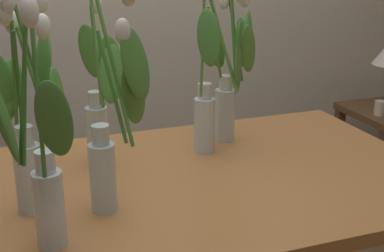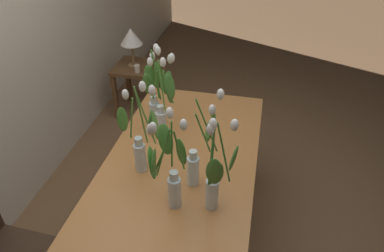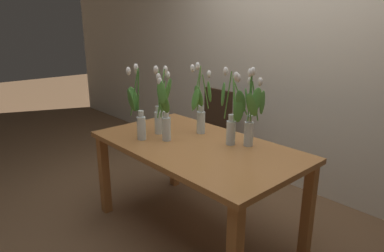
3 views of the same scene
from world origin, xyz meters
name	(u,v)px [view 1 (image 1 of 3)]	position (x,y,z in m)	size (l,w,h in m)	color
dining_table	(169,209)	(0.00, 0.00, 0.65)	(1.60, 0.90, 0.74)	#B7753D
tulip_vase_0	(112,142)	(-0.19, -0.14, 0.93)	(0.16, 0.17, 0.59)	silver
tulip_vase_1	(28,124)	(-0.37, -0.03, 0.97)	(0.21, 0.18, 0.55)	silver
tulip_vase_2	(99,98)	(-0.15, 0.20, 0.95)	(0.13, 0.23, 0.58)	silver
tulip_vase_3	(37,162)	(-0.37, -0.26, 0.95)	(0.17, 0.16, 0.58)	silver
tulip_vase_4	(214,81)	(0.21, 0.18, 0.98)	(0.19, 0.24, 0.57)	silver
tulip_vase_5	(233,79)	(0.31, 0.25, 0.96)	(0.14, 0.18, 0.58)	silver
pillar_candle	(380,108)	(1.39, 0.79, 0.59)	(0.06, 0.06, 0.07)	beige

